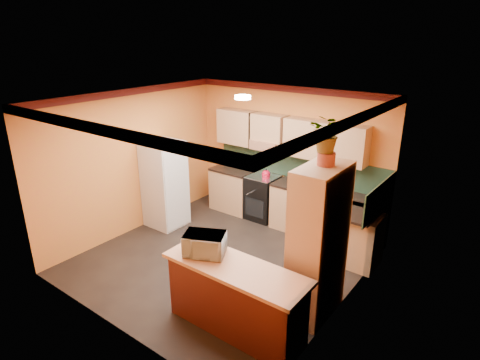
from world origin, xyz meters
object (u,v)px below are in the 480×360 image
at_px(base_cabinets_back, 289,205).
at_px(stove, 263,197).
at_px(pantry, 318,243).
at_px(microwave, 205,244).
at_px(breakfast_bar, 236,300).
at_px(fridge, 165,184).

distance_m(base_cabinets_back, stove, 0.63).
xyz_separation_m(pantry, microwave, (-1.14, -0.94, 0.02)).
bearing_deg(breakfast_bar, microwave, 180.00).
relative_size(fridge, microwave, 3.27).
relative_size(stove, microwave, 1.75).
xyz_separation_m(base_cabinets_back, fridge, (-2.01, -1.38, 0.41)).
height_order(stove, breakfast_bar, stove).
relative_size(stove, breakfast_bar, 0.51).
height_order(stove, microwave, microwave).
bearing_deg(breakfast_bar, fridge, 151.48).
xyz_separation_m(fridge, microwave, (2.46, -1.61, 0.22)).
height_order(base_cabinets_back, breakfast_bar, same).
relative_size(base_cabinets_back, stove, 4.01).
xyz_separation_m(stove, microwave, (1.08, -2.99, 0.62)).
xyz_separation_m(base_cabinets_back, pantry, (1.59, -2.05, 0.61)).
height_order(fridge, breakfast_bar, fridge).
bearing_deg(microwave, stove, 83.41).
distance_m(breakfast_bar, microwave, 0.81).
relative_size(fridge, breakfast_bar, 0.94).
relative_size(base_cabinets_back, pantry, 1.74).
bearing_deg(breakfast_bar, stove, 117.85).
relative_size(stove, pantry, 0.43).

